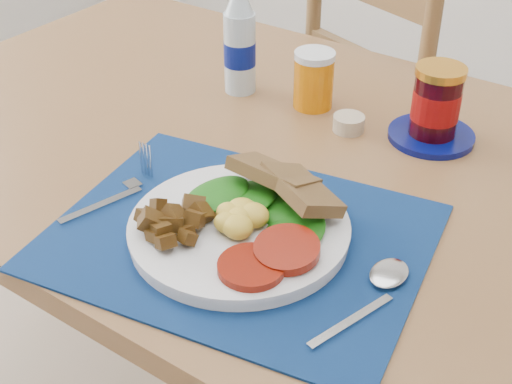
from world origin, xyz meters
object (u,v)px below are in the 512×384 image
breakfast_plate (234,224)px  juice_glass (314,81)px  water_bottle (240,46)px  jam_on_saucer (435,108)px  chair_far (391,103)px

breakfast_plate → juice_glass: size_ratio=3.03×
water_bottle → jam_on_saucer: (0.37, 0.04, -0.03)m
water_bottle → jam_on_saucer: bearing=5.6°
breakfast_plate → jam_on_saucer: size_ratio=2.06×
juice_glass → jam_on_saucer: 0.23m
chair_far → jam_on_saucer: chair_far is taller
water_bottle → breakfast_plate: bearing=-55.1°
breakfast_plate → jam_on_saucer: jam_on_saucer is taller
juice_glass → jam_on_saucer: size_ratio=0.68×
chair_far → breakfast_plate: bearing=118.9°
breakfast_plate → juice_glass: bearing=118.5°
water_bottle → juice_glass: (0.15, 0.02, -0.04)m
chair_far → breakfast_plate: 0.87m
water_bottle → juice_glass: water_bottle is taller
water_bottle → juice_glass: bearing=9.3°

